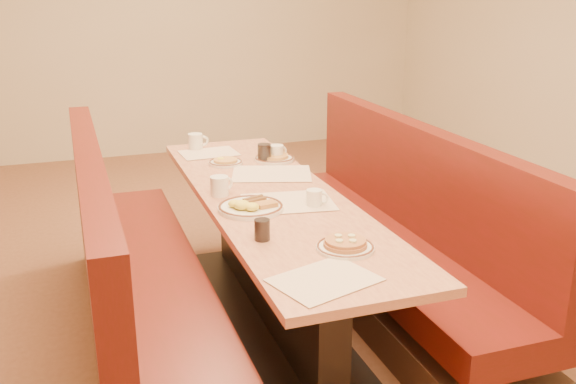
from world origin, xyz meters
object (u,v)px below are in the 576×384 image
object	(u,v)px
booth_right	(393,246)
coffee_mug_d	(196,141)
pancake_plate	(345,245)
coffee_mug_b	(220,185)
eggs_plate	(250,206)
coffee_mug_c	(277,152)
soda_tumbler_near	(262,230)
booth_left	(133,283)
coffee_mug_a	(315,198)
soda_tumbler_mid	(264,153)
diner_table	(272,261)

from	to	relation	value
booth_right	coffee_mug_d	world-z (taller)	booth_right
pancake_plate	coffee_mug_b	world-z (taller)	coffee_mug_b
eggs_plate	coffee_mug_c	bearing A→B (deg)	63.82
coffee_mug_c	eggs_plate	bearing A→B (deg)	-136.08
pancake_plate	coffee_mug_c	xyz separation A→B (m)	(0.18, 1.44, 0.03)
coffee_mug_c	coffee_mug_d	bearing A→B (deg)	113.79
coffee_mug_d	soda_tumbler_near	xyz separation A→B (m)	(-0.05, -1.67, -0.01)
booth_left	pancake_plate	distance (m)	1.20
booth_right	coffee_mug_a	bearing A→B (deg)	-158.10
coffee_mug_a	soda_tumbler_mid	bearing A→B (deg)	110.29
pancake_plate	booth_right	bearing A→B (deg)	49.94
diner_table	coffee_mug_c	distance (m)	0.82
eggs_plate	coffee_mug_d	xyz separation A→B (m)	(-0.00, 1.29, 0.03)
coffee_mug_a	soda_tumbler_near	xyz separation A→B (m)	(-0.38, -0.34, 0.00)
soda_tumbler_near	pancake_plate	bearing A→B (deg)	-36.25
booth_right	coffee_mug_a	distance (m)	0.76
diner_table	soda_tumbler_mid	size ratio (longest dim) A/B	21.69
coffee_mug_a	coffee_mug_b	xyz separation A→B (m)	(-0.40, 0.32, 0.01)
coffee_mug_d	soda_tumbler_mid	world-z (taller)	soda_tumbler_mid
coffee_mug_a	soda_tumbler_mid	size ratio (longest dim) A/B	0.94
booth_left	booth_right	bearing A→B (deg)	0.00
coffee_mug_a	coffee_mug_b	bearing A→B (deg)	162.24
coffee_mug_b	soda_tumbler_near	world-z (taller)	coffee_mug_b
coffee_mug_d	coffee_mug_c	bearing A→B (deg)	-43.21
coffee_mug_a	booth_left	bearing A→B (deg)	-174.05
coffee_mug_c	soda_tumbler_near	bearing A→B (deg)	-130.91
coffee_mug_a	diner_table	bearing A→B (deg)	144.03
pancake_plate	soda_tumbler_near	world-z (taller)	soda_tumbler_near
diner_table	coffee_mug_b	size ratio (longest dim) A/B	19.26
coffee_mug_c	coffee_mug_d	xyz separation A→B (m)	(-0.42, 0.44, 0.00)
booth_left	soda_tumbler_near	size ratio (longest dim) A/B	26.73
eggs_plate	coffee_mug_a	size ratio (longest dim) A/B	2.97
booth_right	coffee_mug_b	size ratio (longest dim) A/B	19.26
soda_tumbler_near	coffee_mug_c	bearing A→B (deg)	68.99
coffee_mug_c	soda_tumbler_mid	distance (m)	0.10
coffee_mug_b	coffee_mug_c	xyz separation A→B (m)	(0.50, 0.57, -0.00)
coffee_mug_d	booth_left	bearing A→B (deg)	-113.93
booth_left	coffee_mug_b	world-z (taller)	booth_left
diner_table	booth_right	world-z (taller)	booth_right
eggs_plate	coffee_mug_b	xyz separation A→B (m)	(-0.08, 0.28, 0.03)
diner_table	booth_right	bearing A→B (deg)	0.00
soda_tumbler_near	eggs_plate	bearing A→B (deg)	81.78
booth_right	soda_tumbler_mid	xyz separation A→B (m)	(-0.57, 0.63, 0.45)
soda_tumbler_mid	eggs_plate	bearing A→B (deg)	-111.66
diner_table	soda_tumbler_near	distance (m)	0.74
diner_table	pancake_plate	size ratio (longest dim) A/B	10.31
booth_right	diner_table	bearing A→B (deg)	180.00
coffee_mug_c	soda_tumbler_near	size ratio (longest dim) A/B	1.31
pancake_plate	coffee_mug_b	distance (m)	0.93
eggs_plate	soda_tumbler_mid	xyz separation A→B (m)	(0.33, 0.82, 0.04)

